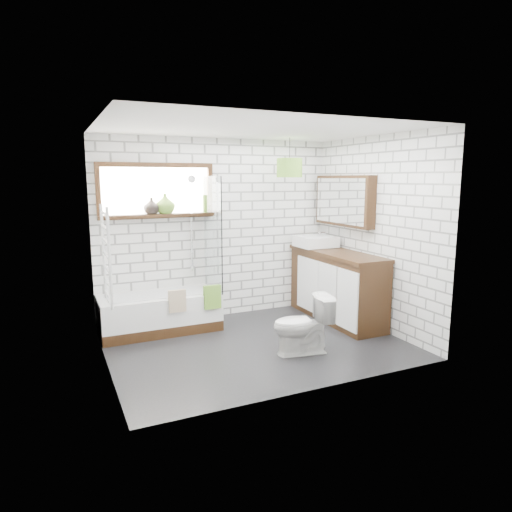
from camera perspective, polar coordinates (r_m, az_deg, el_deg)
name	(u,v)px	position (r m, az deg, el deg)	size (l,w,h in m)	color
floor	(257,345)	(5.56, 0.09, -11.03)	(3.40, 2.60, 0.01)	black
ceiling	(257,128)	(5.22, 0.10, 15.67)	(3.40, 2.60, 0.01)	white
wall_back	(218,229)	(6.44, -4.77, 3.33)	(3.40, 0.01, 2.50)	white
wall_front	(318,259)	(4.11, 7.72, -0.37)	(3.40, 0.01, 2.50)	white
wall_left	(101,251)	(4.80, -18.75, 0.64)	(0.01, 2.60, 2.50)	white
wall_right	(375,233)	(6.15, 14.70, 2.74)	(0.01, 2.60, 2.50)	white
window	(157,191)	(6.13, -12.27, 7.97)	(1.52, 0.16, 0.68)	black
towel_radiator	(106,255)	(4.81, -18.19, 0.09)	(0.06, 0.52, 1.00)	white
mirror_cabinet	(344,201)	(6.54, 10.93, 6.80)	(0.16, 1.20, 0.70)	black
shower_riser	(191,224)	(6.27, -8.09, 4.01)	(0.02, 0.02, 1.30)	silver
bathtub	(160,313)	(6.07, -11.93, -6.96)	(1.51, 0.67, 0.49)	white
shower_screen	(212,234)	(6.06, -5.48, 2.80)	(0.02, 0.72, 1.50)	white
towel_green	(212,297)	(5.86, -5.49, -5.12)	(0.22, 0.06, 0.30)	#5D922B
towel_beige	(177,301)	(5.73, -9.82, -5.56)	(0.21, 0.05, 0.28)	tan
vanity	(336,285)	(6.46, 10.03, -3.65)	(0.55, 1.70, 0.97)	black
basin	(316,241)	(6.71, 7.48, 1.82)	(0.53, 0.46, 0.15)	white
tap	(325,237)	(6.79, 8.63, 2.31)	(0.03, 0.03, 0.15)	silver
toilet	(302,325)	(5.21, 5.79, -8.56)	(0.66, 0.37, 0.67)	white
vase_olive	(165,205)	(6.13, -11.27, 6.25)	(0.25, 0.25, 0.26)	olive
vase_dark	(152,207)	(6.09, -12.92, 5.94)	(0.21, 0.21, 0.21)	black
bottle	(206,205)	(6.28, -6.31, 6.32)	(0.07, 0.07, 0.23)	olive
pendant	(289,168)	(6.32, 4.20, 10.93)	(0.35, 0.35, 0.26)	#5D922B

